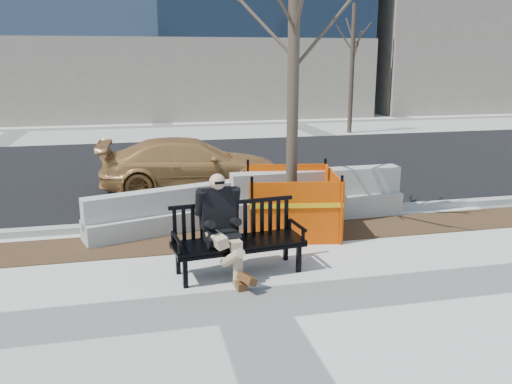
# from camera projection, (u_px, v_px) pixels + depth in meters

# --- Properties ---
(ground) EXTENTS (120.00, 120.00, 0.00)m
(ground) POSITION_uv_depth(u_px,v_px,m) (249.00, 304.00, 6.91)
(ground) COLOR beige
(ground) RESTS_ON ground
(mulch_strip) EXTENTS (40.00, 1.20, 0.02)m
(mulch_strip) POSITION_uv_depth(u_px,v_px,m) (218.00, 239.00, 9.37)
(mulch_strip) COLOR #47301C
(mulch_strip) RESTS_ON ground
(asphalt_street) EXTENTS (60.00, 10.40, 0.01)m
(asphalt_street) POSITION_uv_depth(u_px,v_px,m) (184.00, 169.00, 15.22)
(asphalt_street) COLOR black
(asphalt_street) RESTS_ON ground
(curb) EXTENTS (60.00, 0.25, 0.12)m
(curb) POSITION_uv_depth(u_px,v_px,m) (210.00, 220.00, 10.25)
(curb) COLOR #9E9B93
(curb) RESTS_ON ground
(bench) EXTENTS (2.03, 0.92, 1.05)m
(bench) POSITION_uv_depth(u_px,v_px,m) (239.00, 273.00, 7.91)
(bench) COLOR black
(bench) RESTS_ON ground
(seated_man) EXTENTS (0.76, 1.13, 1.50)m
(seated_man) POSITION_uv_depth(u_px,v_px,m) (221.00, 274.00, 7.87)
(seated_man) COLOR black
(seated_man) RESTS_ON ground
(tree_fence) EXTENTS (2.77, 2.77, 6.01)m
(tree_fence) POSITION_uv_depth(u_px,v_px,m) (291.00, 231.00, 9.80)
(tree_fence) COLOR #FF4900
(tree_fence) RESTS_ON ground
(sedan) EXTENTS (4.32, 1.90, 1.23)m
(sedan) POSITION_uv_depth(u_px,v_px,m) (192.00, 190.00, 12.85)
(sedan) COLOR #B37D41
(sedan) RESTS_ON ground
(jersey_barrier_left) EXTENTS (2.87, 1.36, 0.81)m
(jersey_barrier_left) POSITION_uv_depth(u_px,v_px,m) (163.00, 232.00, 9.75)
(jersey_barrier_left) COLOR #A6A39C
(jersey_barrier_left) RESTS_ON ground
(jersey_barrier_right) EXTENTS (3.45, 0.78, 0.98)m
(jersey_barrier_right) POSITION_uv_depth(u_px,v_px,m) (316.00, 217.00, 10.63)
(jersey_barrier_right) COLOR #9C9992
(jersey_barrier_right) RESTS_ON ground
(far_tree_right) EXTENTS (2.56, 2.56, 5.59)m
(far_tree_right) POSITION_uv_depth(u_px,v_px,m) (349.00, 133.00, 22.45)
(far_tree_right) COLOR #41332A
(far_tree_right) RESTS_ON ground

